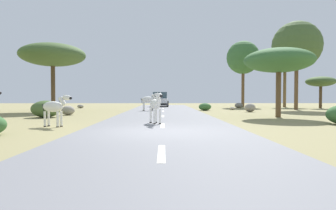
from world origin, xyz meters
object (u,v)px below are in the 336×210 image
Objects in this scene: car_0 at (160,100)px; tree_6 at (297,46)px; tree_1 at (279,61)px; rock_1 at (239,105)px; tree_4 at (321,82)px; tree_7 at (243,58)px; rock_4 at (80,106)px; rock_0 at (250,108)px; rock_3 at (68,110)px; zebra_0 at (156,105)px; tree_0 at (53,55)px; zebra_3 at (149,100)px; rock_2 at (232,108)px; bush_1 at (205,107)px; zebra_2 at (55,107)px; bush_2 at (46,109)px; tree_2 at (285,67)px.

car_0 is 16.02m from tree_6.
rock_1 is at bearing 85.16° from tree_1.
rock_1 is at bearing 174.08° from tree_4.
tree_7 is (-7.09, 4.47, 3.10)m from tree_4.
tree_4 is 4.93× the size of rock_4.
rock_3 is (-13.51, -3.88, -0.03)m from rock_0.
zebra_0 is 0.26× the size of tree_0.
rock_1 is at bearing 39.33° from rock_3.
zebra_3 is 18.96m from tree_4.
tree_4 reaches higher than rock_2.
bush_1 is at bearing -159.62° from tree_4.
zebra_3 is 11.38m from tree_1.
rock_2 is 15.95m from rock_4.
tree_7 is (10.00, -0.05, 5.07)m from car_0.
tree_0 is 21.73m from tree_7.
car_0 is 17.78m from tree_4.
tree_1 is 6.08× the size of rock_4.
zebra_3 reaches higher than bush_1.
zebra_0 is 15.99m from rock_2.
bush_1 is 13.78m from rock_4.
tree_6 is 12.22× the size of rock_4.
rock_1 is (-4.46, 4.03, -5.79)m from tree_6.
tree_4 reaches higher than zebra_0.
tree_4 is at bearing 36.93° from rock_0.
zebra_2 is at bearing 81.35° from car_0.
tree_1 reaches higher than bush_1.
car_0 is 11.21m from tree_7.
rock_1 is (1.14, 8.12, -0.07)m from rock_0.
tree_0 is at bearing -173.22° from bush_1.
rock_0 is at bearing -26.43° from rock_4.
car_0 is 9.35m from rock_1.
tree_6 is (-4.03, -3.15, 3.26)m from tree_4.
tree_0 reaches higher than rock_1.
rock_2 is at bearing 99.38° from rock_0.
rock_2 is at bearing -111.24° from rock_1.
zebra_2 is at bearing -120.23° from bush_1.
rock_1 is 1.82× the size of rock_2.
rock_1 is at bearing 158.38° from car_0.
rock_4 is at bearing -149.79° from zebra_2.
car_0 is (-0.07, 22.57, -0.05)m from zebra_0.
tree_6 is 22.91m from bush_2.
car_0 is 13.93m from rock_0.
car_0 reaches higher than zebra_3.
tree_7 is 6.82m from rock_1.
tree_1 is at bearing -113.36° from tree_2.
rock_3 is at bearing -59.18° from zebra_3.
tree_7 is (2.61, 17.82, 2.49)m from tree_1.
tree_0 is 0.67× the size of tree_6.
rock_0 reaches higher than rock_4.
tree_6 reaches higher than bush_1.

